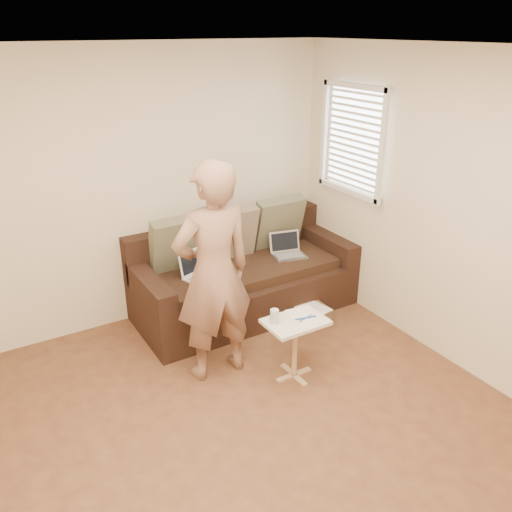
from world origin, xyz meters
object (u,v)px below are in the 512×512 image
Objects in this scene: sofa at (245,273)px; side_table at (295,349)px; laptop_white at (204,277)px; person at (213,274)px; drinking_glass at (274,316)px; striped_box at (312,316)px; laptop_silver at (290,257)px.

sofa reaches higher than side_table.
person is at bearing -129.47° from laptop_white.
drinking_glass reaches higher than laptop_white.
striped_box is at bearing 43.72° from side_table.
person is 6.10× the size of striped_box.
sofa is 1.20m from drinking_glass.
side_table is 0.38m from drinking_glass.
laptop_white is at bearing 149.45° from striped_box.
drinking_glass is at bearing 135.18° from person.
laptop_white is 0.19× the size of person.
striped_box is at bearing -54.04° from sofa.
laptop_white reaches higher than striped_box.
sofa is at bearing 79.85° from side_table.
person is 0.93m from side_table.
person reaches higher than laptop_silver.
laptop_silver reaches higher than side_table.
laptop_white is 2.94× the size of drinking_glass.
side_table reaches higher than striped_box.
side_table is at bearing -136.28° from striped_box.
sofa is 6.72× the size of laptop_silver.
striped_box is (0.42, -0.58, -0.33)m from sofa.
laptop_white is 1.08m from drinking_glass.
striped_box is (0.80, 0.55, -0.51)m from drinking_glass.
side_table is at bearing -109.67° from laptop_silver.
side_table is (-0.70, -1.11, -0.25)m from laptop_silver.
sofa is at bearing -14.32° from laptop_white.
laptop_silver is at bearing -149.85° from person.
side_table is 0.89m from striped_box.
laptop_silver is 0.97m from laptop_white.
person reaches higher than striped_box.
sofa is 4.07× the size of side_table.
side_table is (0.27, -1.13, -0.25)m from laptop_white.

